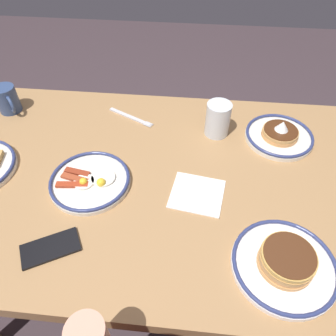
{
  "coord_description": "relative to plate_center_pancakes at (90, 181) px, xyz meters",
  "views": [
    {
      "loc": [
        -0.13,
        0.65,
        1.48
      ],
      "look_at": [
        -0.06,
        -0.01,
        0.78
      ],
      "focal_mm": 34.16,
      "sensor_mm": 36.0,
      "label": 1
    }
  ],
  "objects": [
    {
      "name": "ground_plane",
      "position": [
        -0.17,
        -0.05,
        -0.76
      ],
      "size": [
        6.0,
        6.0,
        0.0
      ],
      "primitive_type": "plane",
      "color": "#3F3136"
    },
    {
      "name": "dining_table",
      "position": [
        -0.17,
        -0.05,
        -0.09
      ],
      "size": [
        1.45,
        0.86,
        0.75
      ],
      "color": "#A3794C",
      "rests_on": "ground_plane"
    },
    {
      "name": "plate_center_pancakes",
      "position": [
        0.0,
        0.0,
        0.0
      ],
      "size": [
        0.24,
        0.24,
        0.04
      ],
      "color": "silver",
      "rests_on": "dining_table"
    },
    {
      "name": "plate_far_companion",
      "position": [
        -0.59,
        -0.27,
        0.0
      ],
      "size": [
        0.23,
        0.23,
        0.07
      ],
      "color": "silver",
      "rests_on": "dining_table"
    },
    {
      "name": "plate_far_side",
      "position": [
        -0.54,
        0.22,
        0.01
      ],
      "size": [
        0.25,
        0.25,
        0.06
      ],
      "color": "white",
      "rests_on": "dining_table"
    },
    {
      "name": "coffee_mug",
      "position": [
        0.4,
        -0.33,
        0.04
      ],
      "size": [
        0.1,
        0.1,
        0.1
      ],
      "color": "#334772",
      "rests_on": "dining_table"
    },
    {
      "name": "drinking_glass",
      "position": [
        -0.38,
        -0.28,
        0.04
      ],
      "size": [
        0.08,
        0.08,
        0.12
      ],
      "color": "silver",
      "rests_on": "dining_table"
    },
    {
      "name": "cell_phone",
      "position": [
        0.04,
        0.22,
        -0.01
      ],
      "size": [
        0.16,
        0.13,
        0.01
      ],
      "primitive_type": "cube",
      "rotation": [
        0.0,
        0.0,
        0.5
      ],
      "color": "black",
      "rests_on": "dining_table"
    },
    {
      "name": "paper_napkin",
      "position": [
        -0.32,
        0.01,
        -0.01
      ],
      "size": [
        0.17,
        0.16,
        0.0
      ],
      "primitive_type": "cube",
      "rotation": [
        0.0,
        0.0,
        -0.15
      ],
      "color": "white",
      "rests_on": "dining_table"
    },
    {
      "name": "fork_far",
      "position": [
        -0.06,
        -0.33,
        -0.01
      ],
      "size": [
        0.18,
        0.1,
        0.01
      ],
      "color": "silver",
      "rests_on": "dining_table"
    }
  ]
}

